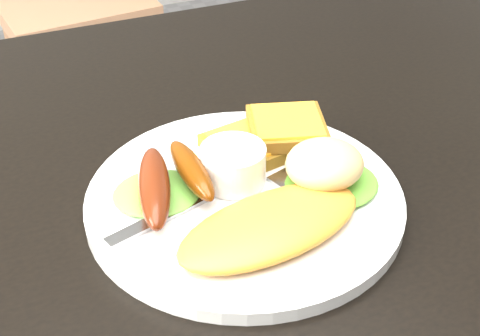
# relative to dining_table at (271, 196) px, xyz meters

# --- Properties ---
(dining_table) EXTENTS (1.20, 0.80, 0.04)m
(dining_table) POSITION_rel_dining_table_xyz_m (0.00, 0.00, 0.00)
(dining_table) COLOR black
(dining_table) RESTS_ON ground
(dining_chair) EXTENTS (0.40, 0.40, 0.04)m
(dining_chair) POSITION_rel_dining_table_xyz_m (0.02, 1.26, -0.28)
(dining_chair) COLOR tan
(dining_chair) RESTS_ON ground
(plate) EXTENTS (0.27, 0.27, 0.01)m
(plate) POSITION_rel_dining_table_xyz_m (-0.04, -0.02, 0.03)
(plate) COLOR white
(plate) RESTS_ON dining_table
(lettuce_left) EXTENTS (0.09, 0.08, 0.01)m
(lettuce_left) POSITION_rel_dining_table_xyz_m (-0.11, 0.00, 0.04)
(lettuce_left) COLOR #5BA02E
(lettuce_left) RESTS_ON plate
(lettuce_right) EXTENTS (0.08, 0.07, 0.01)m
(lettuce_right) POSITION_rel_dining_table_xyz_m (0.03, -0.05, 0.04)
(lettuce_right) COLOR #59872B
(lettuce_right) RESTS_ON plate
(omelette) EXTENTS (0.17, 0.10, 0.02)m
(omelette) POSITION_rel_dining_table_xyz_m (-0.04, -0.08, 0.04)
(omelette) COLOR orange
(omelette) RESTS_ON plate
(sausage_a) EXTENTS (0.05, 0.11, 0.03)m
(sausage_a) POSITION_rel_dining_table_xyz_m (-0.11, -0.01, 0.05)
(sausage_a) COLOR #5F2913
(sausage_a) RESTS_ON lettuce_left
(sausage_b) EXTENTS (0.02, 0.09, 0.02)m
(sausage_b) POSITION_rel_dining_table_xyz_m (-0.08, -0.00, 0.05)
(sausage_b) COLOR #662D02
(sausage_b) RESTS_ON lettuce_left
(ramekin) EXTENTS (0.07, 0.07, 0.03)m
(ramekin) POSITION_rel_dining_table_xyz_m (-0.04, -0.00, 0.05)
(ramekin) COLOR white
(ramekin) RESTS_ON plate
(toast_a) EXTENTS (0.08, 0.08, 0.01)m
(toast_a) POSITION_rel_dining_table_xyz_m (-0.01, 0.03, 0.04)
(toast_a) COLOR #8F5A1C
(toast_a) RESTS_ON plate
(toast_b) EXTENTS (0.09, 0.09, 0.01)m
(toast_b) POSITION_rel_dining_table_xyz_m (0.03, 0.03, 0.05)
(toast_b) COLOR olive
(toast_b) RESTS_ON toast_a
(potato_salad) EXTENTS (0.07, 0.07, 0.04)m
(potato_salad) POSITION_rel_dining_table_xyz_m (0.03, -0.04, 0.06)
(potato_salad) COLOR beige
(potato_salad) RESTS_ON lettuce_right
(fork) EXTENTS (0.15, 0.06, 0.00)m
(fork) POSITION_rel_dining_table_xyz_m (-0.09, -0.02, 0.03)
(fork) COLOR #ADAFB7
(fork) RESTS_ON plate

